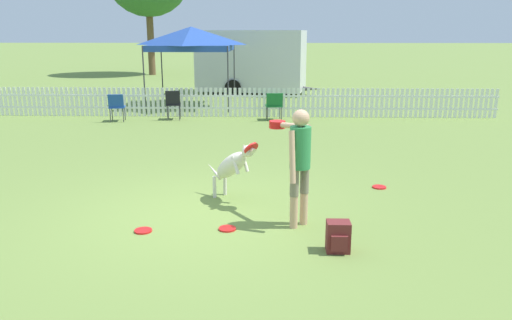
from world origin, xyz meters
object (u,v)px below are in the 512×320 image
(folding_chair_center, at_px, (274,104))
(backpack_on_grass, at_px, (338,237))
(leaping_dog, at_px, (233,165))
(folding_chair_green_right, at_px, (117,105))
(frisbee_near_handler, at_px, (379,187))
(frisbee_midfield, at_px, (227,229))
(folding_chair_blue_left, at_px, (173,102))
(equipment_trailer, at_px, (252,61))
(frisbee_near_dog, at_px, (143,231))
(handler_person, at_px, (298,153))
(canopy_tent_main, at_px, (191,39))

(folding_chair_center, bearing_deg, backpack_on_grass, 89.52)
(leaping_dog, xyz_separation_m, folding_chair_green_right, (-3.95, 7.03, -0.10))
(frisbee_near_handler, relative_size, frisbee_midfield, 1.00)
(folding_chair_blue_left, height_order, folding_chair_center, folding_chair_blue_left)
(frisbee_near_handler, distance_m, backpack_on_grass, 2.78)
(leaping_dog, relative_size, equipment_trailer, 0.19)
(frisbee_near_dog, bearing_deg, folding_chair_blue_left, 98.21)
(folding_chair_center, bearing_deg, frisbee_near_dog, 73.42)
(frisbee_near_handler, bearing_deg, handler_person, -131.02)
(folding_chair_green_right, xyz_separation_m, canopy_tent_main, (1.75, 3.28, 1.85))
(frisbee_near_dog, relative_size, folding_chair_blue_left, 0.26)
(handler_person, height_order, leaping_dog, handler_person)
(leaping_dog, bearing_deg, equipment_trailer, -133.22)
(handler_person, relative_size, folding_chair_blue_left, 1.80)
(handler_person, bearing_deg, backpack_on_grass, -106.28)
(folding_chair_blue_left, xyz_separation_m, folding_chair_green_right, (-1.61, -0.35, -0.04))
(equipment_trailer, bearing_deg, canopy_tent_main, -106.82)
(handler_person, distance_m, folding_chair_blue_left, 8.97)
(backpack_on_grass, bearing_deg, leaping_dog, 127.80)
(frisbee_near_dog, height_order, folding_chair_center, folding_chair_center)
(backpack_on_grass, bearing_deg, frisbee_near_handler, 68.09)
(canopy_tent_main, bearing_deg, frisbee_near_handler, -64.05)
(leaping_dog, height_order, folding_chair_center, leaping_dog)
(frisbee_near_dog, relative_size, folding_chair_center, 0.28)
(canopy_tent_main, height_order, equipment_trailer, canopy_tent_main)
(equipment_trailer, bearing_deg, frisbee_near_dog, -83.32)
(leaping_dog, height_order, folding_chair_blue_left, leaping_dog)
(folding_chair_blue_left, distance_m, canopy_tent_main, 3.45)
(frisbee_near_dog, height_order, folding_chair_blue_left, folding_chair_blue_left)
(folding_chair_center, bearing_deg, folding_chair_blue_left, -4.64)
(handler_person, distance_m, canopy_tent_main, 11.77)
(leaping_dog, height_order, backpack_on_grass, leaping_dog)
(frisbee_midfield, relative_size, equipment_trailer, 0.04)
(frisbee_near_dog, height_order, folding_chair_green_right, folding_chair_green_right)
(folding_chair_green_right, bearing_deg, frisbee_near_dog, 99.91)
(folding_chair_blue_left, xyz_separation_m, equipment_trailer, (2.09, 6.81, 0.85))
(backpack_on_grass, distance_m, equipment_trailer, 16.14)
(handler_person, bearing_deg, folding_chair_blue_left, 67.31)
(equipment_trailer, bearing_deg, handler_person, -75.65)
(frisbee_midfield, bearing_deg, frisbee_near_dog, -174.64)
(canopy_tent_main, bearing_deg, folding_chair_green_right, -118.05)
(frisbee_near_handler, height_order, folding_chair_center, folding_chair_center)
(frisbee_near_handler, height_order, canopy_tent_main, canopy_tent_main)
(frisbee_near_handler, relative_size, folding_chair_blue_left, 0.26)
(frisbee_near_dog, xyz_separation_m, equipment_trailer, (0.84, 15.47, 1.38))
(frisbee_near_handler, bearing_deg, folding_chair_blue_left, 125.88)
(canopy_tent_main, bearing_deg, equipment_trailer, 63.40)
(frisbee_near_handler, bearing_deg, canopy_tent_main, 115.95)
(leaping_dog, relative_size, backpack_on_grass, 2.70)
(canopy_tent_main, bearing_deg, backpack_on_grass, -73.41)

